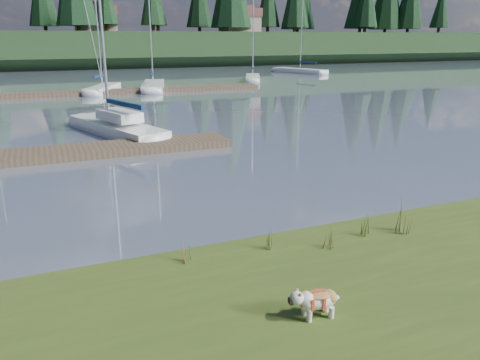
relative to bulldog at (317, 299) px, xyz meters
name	(u,v)px	position (x,y,z in m)	size (l,w,h in m)	color
ground	(84,95)	(-0.33, 34.59, -0.65)	(200.00, 200.00, 0.00)	slate
ridge	(57,50)	(-0.33, 77.59, 1.85)	(200.00, 20.00, 5.00)	black
bulldog	(317,299)	(0.00, 0.00, 0.00)	(0.81, 0.39, 0.48)	silver
sailboat_main	(110,124)	(-0.59, 17.86, -0.23)	(4.11, 8.17, 11.72)	white
dock_near	(25,156)	(-4.33, 13.59, -0.50)	(16.00, 2.00, 0.30)	#4C3D2C
dock_far	(109,92)	(1.67, 34.59, -0.50)	(26.00, 2.20, 0.30)	#4C3D2C
sailboat_bg_2	(105,88)	(1.55, 36.38, -0.32)	(4.12, 6.85, 10.51)	white
sailboat_bg_3	(154,85)	(5.98, 37.37, -0.33)	(3.89, 8.86, 12.72)	white
sailboat_bg_4	(253,77)	(17.63, 41.34, -0.32)	(4.16, 7.04, 10.55)	white
sailboat_bg_5	(296,70)	(27.36, 49.34, -0.33)	(4.59, 8.90, 12.52)	white
weed_0	(272,238)	(0.46, 2.43, -0.08)	(0.17, 0.14, 0.53)	#475B23
weed_1	(329,237)	(1.50, 1.98, -0.05)	(0.17, 0.14, 0.59)	#475B23
weed_2	(400,218)	(3.39, 2.10, 0.02)	(0.17, 0.14, 0.76)	#475B23
weed_3	(188,252)	(-1.27, 2.53, -0.11)	(0.17, 0.14, 0.46)	#475B23
weed_4	(367,226)	(2.64, 2.23, -0.08)	(0.17, 0.14, 0.51)	#475B23
weed_5	(407,223)	(3.47, 1.96, -0.04)	(0.17, 0.14, 0.61)	#475B23
mud_lip	(225,256)	(-0.33, 2.99, -0.58)	(60.00, 0.50, 0.14)	#33281C
house_1	(95,18)	(5.67, 75.59, 6.66)	(6.30, 5.30, 4.65)	gray
house_2	(240,20)	(29.67, 73.59, 6.66)	(6.30, 5.30, 4.65)	gray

